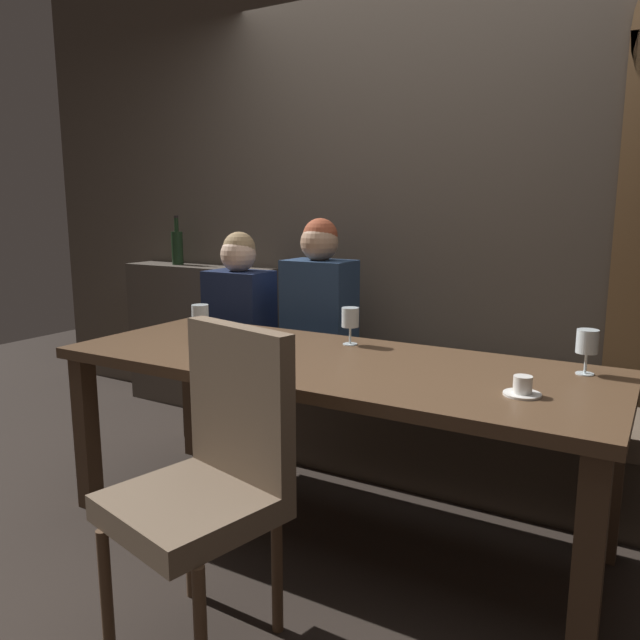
{
  "coord_description": "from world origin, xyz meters",
  "views": [
    {
      "loc": [
        1.16,
        -2.07,
        1.33
      ],
      "look_at": [
        -0.18,
        0.24,
        0.84
      ],
      "focal_mm": 34.47,
      "sensor_mm": 36.0,
      "label": 1
    }
  ],
  "objects_px": {
    "dining_table": "(328,380)",
    "wine_glass_far_left": "(350,319)",
    "diner_bearded": "(319,301)",
    "dessert_plate": "(263,350)",
    "chair_near_side": "(212,467)",
    "wine_glass_near_right": "(200,315)",
    "diner_redhead": "(239,302)",
    "wine_glass_end_right": "(587,344)",
    "banquette_bench": "(395,427)",
    "espresso_cup": "(523,387)",
    "wine_bottle_dark_red": "(177,247)"
  },
  "relations": [
    {
      "from": "dining_table",
      "to": "wine_glass_far_left",
      "type": "height_order",
      "value": "wine_glass_far_left"
    },
    {
      "from": "dining_table",
      "to": "diner_bearded",
      "type": "relative_size",
      "value": 2.66
    },
    {
      "from": "diner_bearded",
      "to": "dessert_plate",
      "type": "relative_size",
      "value": 4.35
    },
    {
      "from": "chair_near_side",
      "to": "wine_glass_near_right",
      "type": "distance_m",
      "value": 1.02
    },
    {
      "from": "wine_glass_near_right",
      "to": "dessert_plate",
      "type": "xyz_separation_m",
      "value": [
        0.38,
        -0.05,
        -0.1
      ]
    },
    {
      "from": "diner_redhead",
      "to": "wine_glass_end_right",
      "type": "relative_size",
      "value": 4.55
    },
    {
      "from": "diner_bearded",
      "to": "dessert_plate",
      "type": "height_order",
      "value": "diner_bearded"
    },
    {
      "from": "banquette_bench",
      "to": "wine_glass_end_right",
      "type": "xyz_separation_m",
      "value": [
        0.92,
        -0.44,
        0.62
      ]
    },
    {
      "from": "chair_near_side",
      "to": "wine_glass_end_right",
      "type": "bearing_deg",
      "value": 47.14
    },
    {
      "from": "banquette_bench",
      "to": "espresso_cup",
      "type": "bearing_deg",
      "value": -46.25
    },
    {
      "from": "wine_bottle_dark_red",
      "to": "espresso_cup",
      "type": "relative_size",
      "value": 2.72
    },
    {
      "from": "wine_glass_near_right",
      "to": "espresso_cup",
      "type": "bearing_deg",
      "value": -4.29
    },
    {
      "from": "chair_near_side",
      "to": "wine_glass_end_right",
      "type": "height_order",
      "value": "chair_near_side"
    },
    {
      "from": "dining_table",
      "to": "wine_glass_near_right",
      "type": "xyz_separation_m",
      "value": [
        -0.65,
        -0.0,
        0.2
      ]
    },
    {
      "from": "espresso_cup",
      "to": "banquette_bench",
      "type": "bearing_deg",
      "value": 133.75
    },
    {
      "from": "dining_table",
      "to": "chair_near_side",
      "type": "xyz_separation_m",
      "value": [
        0.01,
        -0.72,
        -0.09
      ]
    },
    {
      "from": "chair_near_side",
      "to": "wine_glass_near_right",
      "type": "bearing_deg",
      "value": 132.59
    },
    {
      "from": "dining_table",
      "to": "chair_near_side",
      "type": "bearing_deg",
      "value": -89.53
    },
    {
      "from": "diner_bearded",
      "to": "wine_glass_near_right",
      "type": "distance_m",
      "value": 0.76
    },
    {
      "from": "chair_near_side",
      "to": "wine_bottle_dark_red",
      "type": "distance_m",
      "value": 2.52
    },
    {
      "from": "banquette_bench",
      "to": "wine_glass_end_right",
      "type": "distance_m",
      "value": 1.19
    },
    {
      "from": "diner_redhead",
      "to": "wine_glass_near_right",
      "type": "bearing_deg",
      "value": -66.09
    },
    {
      "from": "wine_glass_far_left",
      "to": "dining_table",
      "type": "bearing_deg",
      "value": -82.09
    },
    {
      "from": "diner_redhead",
      "to": "chair_near_side",
      "type": "bearing_deg",
      "value": -55.53
    },
    {
      "from": "dessert_plate",
      "to": "wine_glass_end_right",
      "type": "bearing_deg",
      "value": 14.63
    },
    {
      "from": "wine_glass_far_left",
      "to": "espresso_cup",
      "type": "distance_m",
      "value": 0.9
    },
    {
      "from": "diner_bearded",
      "to": "wine_bottle_dark_red",
      "type": "relative_size",
      "value": 2.53
    },
    {
      "from": "chair_near_side",
      "to": "wine_bottle_dark_red",
      "type": "xyz_separation_m",
      "value": [
        -1.74,
        1.75,
        0.51
      ]
    },
    {
      "from": "dining_table",
      "to": "wine_bottle_dark_red",
      "type": "xyz_separation_m",
      "value": [
        -1.74,
        1.03,
        0.42
      ]
    },
    {
      "from": "wine_glass_end_right",
      "to": "wine_glass_far_left",
      "type": "bearing_deg",
      "value": 179.63
    },
    {
      "from": "dining_table",
      "to": "diner_redhead",
      "type": "xyz_separation_m",
      "value": [
        -0.96,
        0.68,
        0.15
      ]
    },
    {
      "from": "dining_table",
      "to": "diner_redhead",
      "type": "distance_m",
      "value": 1.19
    },
    {
      "from": "wine_bottle_dark_red",
      "to": "espresso_cup",
      "type": "xyz_separation_m",
      "value": [
        2.51,
        -1.14,
        -0.3
      ]
    },
    {
      "from": "dining_table",
      "to": "chair_near_side",
      "type": "distance_m",
      "value": 0.73
    },
    {
      "from": "wine_bottle_dark_red",
      "to": "wine_glass_end_right",
      "type": "relative_size",
      "value": 1.99
    },
    {
      "from": "dessert_plate",
      "to": "banquette_bench",
      "type": "bearing_deg",
      "value": 69.84
    },
    {
      "from": "diner_bearded",
      "to": "chair_near_side",
      "type": "bearing_deg",
      "value": -72.22
    },
    {
      "from": "diner_redhead",
      "to": "diner_bearded",
      "type": "relative_size",
      "value": 0.9
    },
    {
      "from": "diner_bearded",
      "to": "espresso_cup",
      "type": "bearing_deg",
      "value": -34.14
    },
    {
      "from": "dining_table",
      "to": "diner_redhead",
      "type": "height_order",
      "value": "diner_redhead"
    },
    {
      "from": "diner_redhead",
      "to": "wine_glass_far_left",
      "type": "distance_m",
      "value": 1.01
    },
    {
      "from": "dining_table",
      "to": "wine_glass_end_right",
      "type": "height_order",
      "value": "wine_glass_end_right"
    },
    {
      "from": "diner_redhead",
      "to": "wine_glass_end_right",
      "type": "bearing_deg",
      "value": -12.73
    },
    {
      "from": "dining_table",
      "to": "banquette_bench",
      "type": "xyz_separation_m",
      "value": [
        0.0,
        0.7,
        -0.42
      ]
    },
    {
      "from": "wine_glass_end_right",
      "to": "wine_glass_far_left",
      "type": "xyz_separation_m",
      "value": [
        -0.95,
        0.01,
        0.0
      ]
    },
    {
      "from": "wine_glass_end_right",
      "to": "dessert_plate",
      "type": "xyz_separation_m",
      "value": [
        -1.19,
        -0.31,
        -0.1
      ]
    },
    {
      "from": "banquette_bench",
      "to": "wine_glass_far_left",
      "type": "xyz_separation_m",
      "value": [
        -0.04,
        -0.43,
        0.62
      ]
    },
    {
      "from": "wine_bottle_dark_red",
      "to": "wine_glass_far_left",
      "type": "bearing_deg",
      "value": -24.16
    },
    {
      "from": "wine_glass_near_right",
      "to": "banquette_bench",
      "type": "bearing_deg",
      "value": 47.12
    },
    {
      "from": "espresso_cup",
      "to": "chair_near_side",
      "type": "bearing_deg",
      "value": -141.63
    }
  ]
}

